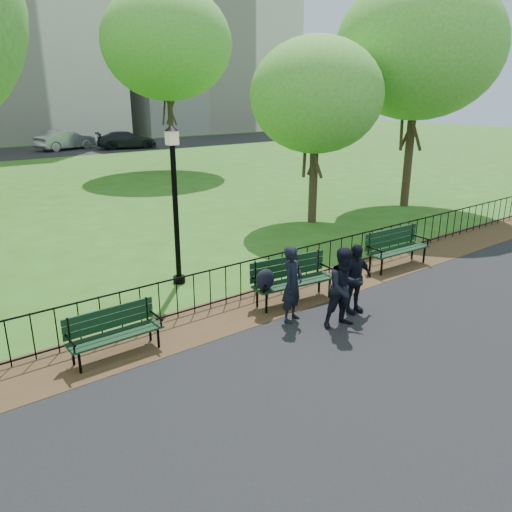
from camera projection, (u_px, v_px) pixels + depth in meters
ground at (322, 324)px, 10.08m from camera, size 120.00×120.00×0.00m
asphalt_path at (481, 403)px, 7.51m from camera, size 60.00×9.20×0.01m
dirt_strip at (275, 300)px, 11.21m from camera, size 60.00×1.60×0.01m
iron_fence at (262, 273)px, 11.44m from camera, size 24.06×0.06×1.00m
apartment_east at (195, 22)px, 57.50m from camera, size 20.00×15.00×24.00m
park_bench_main at (281, 277)px, 10.75m from camera, size 2.05×0.83×1.09m
park_bench_left_a at (113, 327)px, 8.75m from camera, size 1.66×0.53×0.94m
park_bench_right_a at (395, 244)px, 13.20m from camera, size 1.97×0.69×1.10m
lamppost at (175, 201)px, 11.61m from camera, size 0.34×0.34×3.76m
tree_near_e at (316, 96)px, 16.60m from camera, size 4.47×4.47×6.23m
tree_mid_e at (419, 48)px, 18.59m from camera, size 6.20×6.20×8.65m
tree_far_e at (167, 43)px, 27.37m from camera, size 7.18×7.18×10.01m
person_left at (292, 284)px, 9.98m from camera, size 0.67×0.56×1.58m
person_mid at (345, 288)px, 9.74m from camera, size 0.87×0.60×1.63m
person_right at (354, 279)px, 10.38m from camera, size 0.91×0.46×1.50m
sedan_silver at (66, 140)px, 39.56m from camera, size 4.96×2.94×1.55m
sedan_dark at (127, 140)px, 40.35m from camera, size 5.03×3.02×1.36m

